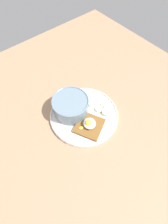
# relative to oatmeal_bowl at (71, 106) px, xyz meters

# --- Properties ---
(ground_plane) EXTENTS (1.20, 1.20, 0.02)m
(ground_plane) POSITION_rel_oatmeal_bowl_xyz_m (-0.05, -0.03, -0.06)
(ground_plane) COLOR #967255
(ground_plane) RESTS_ON ground
(plate) EXTENTS (0.28, 0.28, 0.02)m
(plate) POSITION_rel_oatmeal_bowl_xyz_m (-0.05, -0.03, -0.04)
(plate) COLOR silver
(plate) RESTS_ON ground_plane
(oatmeal_bowl) EXTENTS (0.15, 0.15, 0.07)m
(oatmeal_bowl) POSITION_rel_oatmeal_bowl_xyz_m (0.00, 0.00, 0.00)
(oatmeal_bowl) COLOR slate
(oatmeal_bowl) RESTS_ON plate
(toast_slice) EXTENTS (0.14, 0.14, 0.01)m
(toast_slice) POSITION_rel_oatmeal_bowl_xyz_m (-0.11, -0.01, -0.03)
(toast_slice) COLOR brown
(toast_slice) RESTS_ON plate
(poached_egg) EXTENTS (0.05, 0.07, 0.03)m
(poached_egg) POSITION_rel_oatmeal_bowl_xyz_m (-0.11, -0.01, -0.01)
(poached_egg) COLOR white
(poached_egg) RESTS_ON toast_slice
(banana_slice_front) EXTENTS (0.04, 0.04, 0.02)m
(banana_slice_front) POSITION_rel_oatmeal_bowl_xyz_m (-0.07, -0.09, -0.03)
(banana_slice_front) COLOR beige
(banana_slice_front) RESTS_ON plate
(banana_slice_left) EXTENTS (0.05, 0.05, 0.01)m
(banana_slice_left) POSITION_rel_oatmeal_bowl_xyz_m (-0.10, -0.10, -0.03)
(banana_slice_left) COLOR beige
(banana_slice_left) RESTS_ON plate
(banana_slice_back) EXTENTS (0.04, 0.04, 0.02)m
(banana_slice_back) POSITION_rel_oatmeal_bowl_xyz_m (-0.07, -0.12, -0.03)
(banana_slice_back) COLOR #F7EDC3
(banana_slice_back) RESTS_ON plate
(banana_slice_right) EXTENTS (0.03, 0.03, 0.01)m
(banana_slice_right) POSITION_rel_oatmeal_bowl_xyz_m (-0.03, -0.09, -0.03)
(banana_slice_right) COLOR beige
(banana_slice_right) RESTS_ON plate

